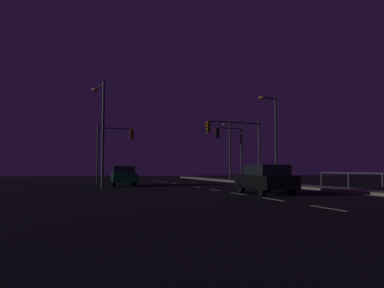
% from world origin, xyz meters
% --- Properties ---
extents(ground_plane, '(112.00, 112.00, 0.00)m').
position_xyz_m(ground_plane, '(0.00, 17.50, 0.00)').
color(ground_plane, black).
rests_on(ground_plane, ground).
extents(sidewalk_right, '(2.18, 77.00, 0.14)m').
position_xyz_m(sidewalk_right, '(7.35, 17.50, 0.07)').
color(sidewalk_right, '#9E937F').
rests_on(sidewalk_right, ground).
extents(lane_markings_center, '(0.14, 50.00, 0.01)m').
position_xyz_m(lane_markings_center, '(0.00, 21.00, 0.01)').
color(lane_markings_center, silver).
rests_on(lane_markings_center, ground).
extents(lane_edge_line, '(0.14, 53.00, 0.01)m').
position_xyz_m(lane_edge_line, '(6.01, 22.50, 0.01)').
color(lane_edge_line, silver).
rests_on(lane_edge_line, ground).
extents(car, '(1.91, 4.44, 1.57)m').
position_xyz_m(car, '(1.33, 16.48, 0.82)').
color(car, black).
rests_on(car, ground).
extents(car_oncoming, '(1.95, 4.45, 1.57)m').
position_xyz_m(car_oncoming, '(-5.05, 28.66, 0.82)').
color(car_oncoming, '#14592D').
rests_on(car_oncoming, ground).
extents(traffic_light_near_right, '(2.88, 0.43, 5.43)m').
position_xyz_m(traffic_light_near_right, '(5.57, 32.60, 3.90)').
color(traffic_light_near_right, '#38383D').
rests_on(traffic_light_near_right, sidewalk_right).
extents(traffic_light_far_left, '(3.42, 0.36, 5.34)m').
position_xyz_m(traffic_light_far_left, '(-5.52, 33.55, 3.73)').
color(traffic_light_far_left, '#2D3033').
rests_on(traffic_light_far_left, ground).
extents(traffic_light_mid_right, '(5.16, 0.75, 5.43)m').
position_xyz_m(traffic_light_mid_right, '(4.39, 28.12, 4.03)').
color(traffic_light_mid_right, '#38383D').
rests_on(traffic_light_mid_right, sidewalk_right).
extents(street_lamp_corner, '(0.56, 2.00, 6.51)m').
position_xyz_m(street_lamp_corner, '(7.15, 37.10, 4.11)').
color(street_lamp_corner, '#38383D').
rests_on(street_lamp_corner, sidewalk_right).
extents(street_lamp_mid_block, '(1.92, 0.98, 7.09)m').
position_xyz_m(street_lamp_mid_block, '(6.65, 25.73, 4.42)').
color(street_lamp_mid_block, '#2D3033').
rests_on(street_lamp_mid_block, sidewalk_right).
extents(street_lamp_across_street, '(0.88, 1.91, 7.20)m').
position_xyz_m(street_lamp_across_street, '(-7.02, 23.98, 4.34)').
color(street_lamp_across_street, '#38383D').
rests_on(street_lamp_across_street, ground).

